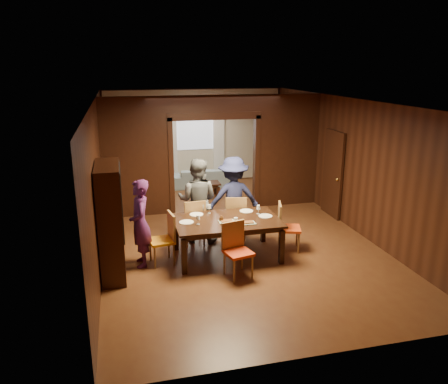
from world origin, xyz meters
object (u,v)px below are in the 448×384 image
object	(u,v)px
coffee_table	(206,190)
dining_table	(227,238)
person_grey	(197,200)
chair_left	(161,239)
person_navy	(233,198)
sofa	(204,177)
hutch	(111,221)
chair_far_l	(193,221)
chair_far_r	(236,217)
chair_right	(289,227)
chair_near	(238,251)
person_purple	(140,223)

from	to	relation	value
coffee_table	dining_table	bearing A→B (deg)	-95.36
person_grey	chair_left	world-z (taller)	person_grey
coffee_table	person_grey	bearing A→B (deg)	-104.18
person_navy	sofa	distance (m)	4.24
person_navy	hutch	distance (m)	2.77
person_navy	chair_far_l	size ratio (longest dim) A/B	1.82
dining_table	chair_far_r	bearing A→B (deg)	64.78
dining_table	chair_far_l	bearing A→B (deg)	122.61
person_navy	coffee_table	distance (m)	3.18
sofa	chair_right	distance (m)	5.15
person_navy	coffee_table	xyz separation A→B (m)	(0.01, 3.10, -0.68)
chair_far_l	hutch	size ratio (longest dim) A/B	0.48
dining_table	hutch	xyz separation A→B (m)	(-2.14, -0.23, 0.62)
sofa	chair_right	xyz separation A→B (m)	(0.74, -5.10, 0.21)
person_grey	hutch	size ratio (longest dim) A/B	0.89
person_grey	chair_right	bearing A→B (deg)	176.35
sofa	chair_far_l	xyz separation A→B (m)	(-1.07, -4.31, 0.21)
chair_near	coffee_table	bearing A→B (deg)	71.59
dining_table	chair_near	xyz separation A→B (m)	(-0.01, -0.86, 0.10)
chair_left	hutch	xyz separation A→B (m)	(-0.88, -0.22, 0.52)
coffee_table	chair_near	size ratio (longest dim) A/B	0.82
sofa	chair_far_r	bearing A→B (deg)	90.67
chair_left	chair_far_r	size ratio (longest dim) A/B	1.00
person_purple	chair_near	xyz separation A→B (m)	(1.62, -0.88, -0.33)
chair_left	chair_far_r	world-z (taller)	same
person_navy	chair_right	world-z (taller)	person_navy
person_grey	dining_table	bearing A→B (deg)	137.87
person_grey	hutch	bearing A→B (deg)	58.34
hutch	person_grey	bearing A→B (deg)	33.83
coffee_table	chair_far_l	size ratio (longest dim) A/B	0.82
chair_right	chair_far_l	distance (m)	1.98
chair_far_r	chair_left	bearing A→B (deg)	41.62
dining_table	chair_right	bearing A→B (deg)	1.28
chair_far_r	chair_near	bearing A→B (deg)	90.10
chair_right	hutch	world-z (taller)	hutch
person_navy	chair_far_l	bearing A→B (deg)	8.85
coffee_table	chair_near	world-z (taller)	chair_near
dining_table	chair_near	world-z (taller)	chair_near
chair_far_l	chair_far_r	xyz separation A→B (m)	(0.93, 0.06, 0.00)
person_navy	chair_far_r	bearing A→B (deg)	126.77
chair_right	chair_far_r	world-z (taller)	same
chair_left	hutch	bearing A→B (deg)	-85.03
sofa	coffee_table	distance (m)	1.10
chair_left	hutch	world-z (taller)	hutch
chair_left	chair_near	xyz separation A→B (m)	(1.25, -0.85, 0.00)
person_purple	chair_left	size ratio (longest dim) A/B	1.69
dining_table	chair_far_l	size ratio (longest dim) A/B	2.06
chair_far_r	chair_near	world-z (taller)	same
chair_far_r	chair_far_l	bearing A→B (deg)	17.41
chair_left	person_grey	bearing A→B (deg)	129.05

